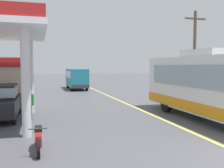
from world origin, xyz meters
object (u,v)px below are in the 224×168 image
Objects in this scene: car_at_pump at (1,100)px; motorcycle_parked_forecourt at (38,138)px; coach_bus_main at (219,88)px; pedestrian_near_pump at (29,103)px; minibus_opposing_lane at (77,77)px.

car_at_pump reaches higher than motorcycle_parked_forecourt.
coach_bus_main reaches higher than pedestrian_near_pump.
car_at_pump is 6.22m from motorcycle_parked_forecourt.
motorcycle_parked_forecourt is at bearing -101.36° from minibus_opposing_lane.
car_at_pump is at bearing 158.96° from coach_bus_main.
motorcycle_parked_forecourt is 5.02m from pedestrian_near_pump.
minibus_opposing_lane is (6.27, 15.78, 0.46)m from car_at_pump.
coach_bus_main is 6.65× the size of pedestrian_near_pump.
pedestrian_near_pump is (-0.51, 4.98, 0.49)m from motorcycle_parked_forecourt.
coach_bus_main is 6.13× the size of motorcycle_parked_forecourt.
pedestrian_near_pump is (-9.12, 3.14, -0.79)m from coach_bus_main.
coach_bus_main is 2.63× the size of car_at_pump.
motorcycle_parked_forecourt is at bearing -84.20° from pedestrian_near_pump.
car_at_pump reaches higher than pedestrian_near_pump.
motorcycle_parked_forecourt is (-8.62, -1.83, -1.28)m from coach_bus_main.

